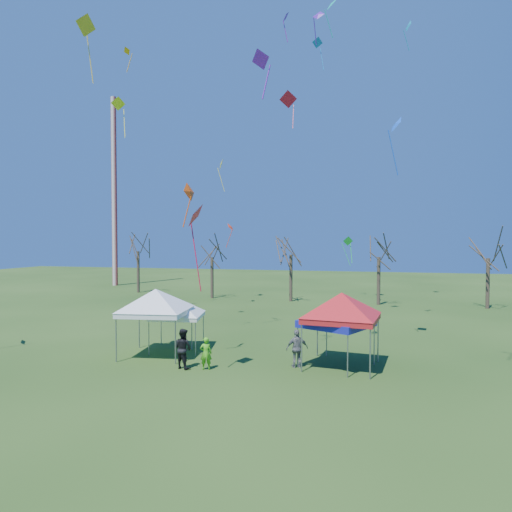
% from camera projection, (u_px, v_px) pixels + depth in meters
% --- Properties ---
extents(ground, '(140.00, 140.00, 0.00)m').
position_uv_depth(ground, '(246.00, 371.00, 21.06)').
color(ground, '#214114').
rests_on(ground, ground).
extents(radio_mast, '(0.70, 0.70, 25.00)m').
position_uv_depth(radio_mast, '(114.00, 192.00, 60.61)').
color(radio_mast, silver).
rests_on(radio_mast, ground).
extents(tree_0, '(3.83, 3.83, 8.44)m').
position_uv_depth(tree_0, '(138.00, 236.00, 52.60)').
color(tree_0, '#3D2D21').
rests_on(tree_0, ground).
extents(tree_1, '(3.42, 3.42, 7.54)m').
position_uv_depth(tree_1, '(212.00, 243.00, 47.42)').
color(tree_1, '#3D2D21').
rests_on(tree_1, ground).
extents(tree_2, '(3.71, 3.71, 8.18)m').
position_uv_depth(tree_2, '(291.00, 238.00, 45.00)').
color(tree_2, '#3D2D21').
rests_on(tree_2, ground).
extents(tree_3, '(3.59, 3.59, 7.91)m').
position_uv_depth(tree_3, '(379.00, 240.00, 42.55)').
color(tree_3, '#3D2D21').
rests_on(tree_3, ground).
extents(tree_4, '(3.58, 3.58, 7.89)m').
position_uv_depth(tree_4, '(489.00, 240.00, 40.13)').
color(tree_4, '#3D2D21').
rests_on(tree_4, ground).
extents(tent_white_west, '(4.56, 4.56, 4.05)m').
position_uv_depth(tent_white_west, '(156.00, 293.00, 23.86)').
color(tent_white_west, gray).
rests_on(tent_white_west, ground).
extents(tent_white_mid, '(3.68, 3.68, 3.31)m').
position_uv_depth(tent_white_mid, '(177.00, 302.00, 25.10)').
color(tent_white_mid, gray).
rests_on(tent_white_mid, ground).
extents(tent_red, '(4.64, 4.64, 4.12)m').
position_uv_depth(tent_red, '(342.00, 298.00, 21.72)').
color(tent_red, gray).
rests_on(tent_red, ground).
extents(tent_blue, '(3.79, 3.79, 2.24)m').
position_uv_depth(tent_blue, '(336.00, 323.00, 21.89)').
color(tent_blue, gray).
rests_on(tent_blue, ground).
extents(person_dark, '(1.11, 0.99, 1.88)m').
position_uv_depth(person_dark, '(183.00, 348.00, 21.53)').
color(person_dark, black).
rests_on(person_dark, ground).
extents(person_green, '(0.64, 0.51, 1.52)m').
position_uv_depth(person_green, '(206.00, 353.00, 21.34)').
color(person_green, '#51BA1D').
rests_on(person_green, ground).
extents(person_grey, '(1.15, 0.85, 1.82)m').
position_uv_depth(person_grey, '(297.00, 349.00, 21.66)').
color(person_grey, slate).
rests_on(person_grey, ground).
extents(kite_2, '(0.87, 1.38, 3.25)m').
position_uv_depth(kite_2, '(221.00, 164.00, 44.19)').
color(kite_2, yellow).
rests_on(kite_2, ground).
extents(kite_5, '(0.95, 1.32, 3.88)m').
position_uv_depth(kite_5, '(195.00, 216.00, 19.67)').
color(kite_5, red).
rests_on(kite_5, ground).
extents(kite_11, '(1.45, 0.87, 3.05)m').
position_uv_depth(kite_11, '(288.00, 99.00, 35.70)').
color(kite_11, red).
rests_on(kite_11, ground).
extents(kite_1, '(0.53, 1.02, 2.24)m').
position_uv_depth(kite_1, '(189.00, 192.00, 22.42)').
color(kite_1, '#F64F0C').
rests_on(kite_1, ground).
extents(kite_8, '(1.08, 1.64, 4.59)m').
position_uv_depth(kite_8, '(85.00, 26.00, 30.52)').
color(kite_8, yellow).
rests_on(kite_8, ground).
extents(kite_17, '(1.01, 1.24, 3.26)m').
position_uv_depth(kite_17, '(396.00, 125.00, 25.26)').
color(kite_17, blue).
rests_on(kite_17, ground).
extents(kite_6, '(0.90, 1.25, 2.68)m').
position_uv_depth(kite_6, '(408.00, 26.00, 41.52)').
color(kite_6, '#0B8AB0').
rests_on(kite_6, ground).
extents(kite_18, '(0.61, 0.82, 1.87)m').
position_uv_depth(kite_18, '(286.00, 17.00, 28.68)').
color(kite_18, purple).
rests_on(kite_18, ground).
extents(kite_22, '(0.85, 0.83, 2.68)m').
position_uv_depth(kite_22, '(346.00, 242.00, 41.82)').
color(kite_22, green).
rests_on(kite_22, ground).
extents(kite_26, '(1.22, 1.14, 3.02)m').
position_uv_depth(kite_26, '(318.00, 43.00, 40.91)').
color(kite_26, blue).
rests_on(kite_26, ground).
extents(kite_13, '(0.72, 0.98, 2.33)m').
position_uv_depth(kite_13, '(231.00, 227.00, 42.10)').
color(kite_13, red).
rests_on(kite_13, ground).
extents(kite_21, '(0.84, 0.73, 2.15)m').
position_uv_depth(kite_21, '(127.00, 52.00, 36.61)').
color(kite_21, '#FDA60D').
rests_on(kite_21, ground).
extents(kite_19, '(0.89, 0.65, 2.25)m').
position_uv_depth(kite_19, '(348.00, 242.00, 37.55)').
color(kite_19, green).
rests_on(kite_19, ground).
extents(kite_24, '(0.93, 0.72, 2.13)m').
position_uv_depth(kite_24, '(318.00, 16.00, 29.01)').
color(kite_24, '#5619AF').
rests_on(kite_24, ground).
extents(kite_7, '(1.28, 1.22, 3.25)m').
position_uv_depth(kite_7, '(118.00, 104.00, 35.71)').
color(kite_7, '#FFFE1A').
rests_on(kite_7, ground).
extents(kite_3, '(1.50, 1.60, 3.15)m').
position_uv_depth(kite_3, '(331.00, 5.00, 38.57)').
color(kite_3, '#0CB8A1').
rests_on(kite_3, ground).
extents(kite_27, '(1.19, 0.96, 2.51)m').
position_uv_depth(kite_27, '(261.00, 60.00, 22.01)').
color(kite_27, purple).
rests_on(kite_27, ground).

